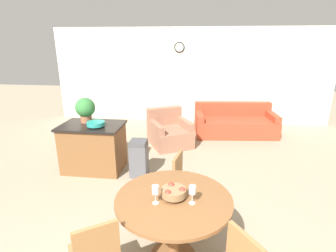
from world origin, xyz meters
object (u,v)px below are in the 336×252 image
at_px(wine_glass_left, 155,191).
at_px(dining_table, 174,212).
at_px(dining_chair_far_side, 186,182).
at_px(fruit_bowl, 174,192).
at_px(kitchen_island, 94,147).
at_px(teal_bowl, 96,124).
at_px(trash_bin, 139,158).
at_px(armchair, 169,133).
at_px(couch, 234,124).
at_px(wine_glass_right, 192,191).
at_px(potted_plant, 85,109).

bearing_deg(wine_glass_left, dining_table, 34.45).
height_order(dining_chair_far_side, wine_glass_left, wine_glass_left).
bearing_deg(fruit_bowl, dining_table, -103.79).
relative_size(kitchen_island, teal_bowl, 3.56).
bearing_deg(wine_glass_left, trash_bin, 108.31).
bearing_deg(trash_bin, wine_glass_left, -71.69).
height_order(dining_table, armchair, armchair).
height_order(couch, armchair, armchair).
height_order(dining_table, couch, dining_table).
distance_m(wine_glass_left, wine_glass_right, 0.36).
bearing_deg(trash_bin, teal_bowl, 177.41).
height_order(dining_table, trash_bin, dining_table).
bearing_deg(trash_bin, couch, 52.29).
xyz_separation_m(wine_glass_right, teal_bowl, (-1.76, 1.93, 0.01)).
bearing_deg(armchair, dining_table, -110.79).
bearing_deg(dining_chair_far_side, teal_bowl, -111.32).
bearing_deg(kitchen_island, dining_chair_far_side, -32.42).
height_order(trash_bin, couch, couch).
xyz_separation_m(teal_bowl, couch, (2.71, 2.48, -0.67)).
relative_size(dining_chair_far_side, potted_plant, 1.91).
bearing_deg(dining_chair_far_side, fruit_bowl, 4.85).
height_order(kitchen_island, trash_bin, kitchen_island).
bearing_deg(kitchen_island, teal_bowl, -40.89).
bearing_deg(wine_glass_left, fruit_bowl, 34.54).
xyz_separation_m(dining_table, kitchen_island, (-1.70, 1.97, -0.16)).
relative_size(wine_glass_right, couch, 0.09).
distance_m(kitchen_island, trash_bin, 0.91).
distance_m(potted_plant, armchair, 2.08).
relative_size(dining_chair_far_side, wine_glass_right, 4.49).
bearing_deg(trash_bin, dining_chair_far_side, -47.87).
relative_size(wine_glass_right, potted_plant, 0.43).
bearing_deg(dining_table, fruit_bowl, 76.21).
bearing_deg(wine_glass_left, teal_bowl, 125.42).
bearing_deg(potted_plant, kitchen_island, -42.46).
height_order(dining_table, teal_bowl, teal_bowl).
relative_size(wine_glass_right, armchair, 0.16).
relative_size(fruit_bowl, armchair, 0.21).
distance_m(wine_glass_right, teal_bowl, 2.61).
xyz_separation_m(wine_glass_left, wine_glass_right, (0.36, 0.04, 0.00)).
distance_m(dining_table, wine_glass_left, 0.38).
distance_m(dining_chair_far_side, fruit_bowl, 0.91).
xyz_separation_m(teal_bowl, armchair, (1.11, 1.54, -0.66)).
height_order(dining_chair_far_side, wine_glass_right, wine_glass_right).
distance_m(potted_plant, couch, 3.83).
distance_m(fruit_bowl, wine_glass_right, 0.22).
relative_size(fruit_bowl, teal_bowl, 0.82).
relative_size(dining_table, fruit_bowl, 4.70).
bearing_deg(fruit_bowl, potted_plant, 131.32).
height_order(dining_chair_far_side, teal_bowl, teal_bowl).
relative_size(dining_table, wine_glass_right, 6.23).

